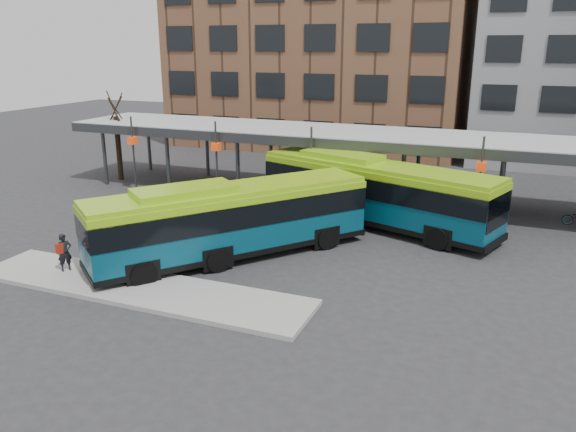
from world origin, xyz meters
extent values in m
plane|color=#28282B|center=(0.00, 0.00, 0.00)|extent=(120.00, 120.00, 0.00)
cube|color=gray|center=(-5.50, -3.00, 0.09)|extent=(14.00, 3.00, 0.18)
cube|color=#999B9E|center=(0.00, 13.00, 4.00)|extent=(40.00, 6.00, 0.35)
cube|color=#383A3D|center=(0.00, 10.00, 3.85)|extent=(40.00, 0.15, 0.55)
cylinder|color=#383A3D|center=(-18.00, 10.50, 1.90)|extent=(0.24, 0.24, 3.80)
cylinder|color=#383A3D|center=(-18.00, 15.50, 1.90)|extent=(0.24, 0.24, 3.80)
cylinder|color=#383A3D|center=(-13.00, 10.50, 1.90)|extent=(0.24, 0.24, 3.80)
cylinder|color=#383A3D|center=(-13.00, 15.50, 1.90)|extent=(0.24, 0.24, 3.80)
cylinder|color=#383A3D|center=(-8.00, 10.50, 1.90)|extent=(0.24, 0.24, 3.80)
cylinder|color=#383A3D|center=(-8.00, 15.50, 1.90)|extent=(0.24, 0.24, 3.80)
cylinder|color=#383A3D|center=(-3.00, 10.50, 1.90)|extent=(0.24, 0.24, 3.80)
cylinder|color=#383A3D|center=(-3.00, 15.50, 1.90)|extent=(0.24, 0.24, 3.80)
cylinder|color=#383A3D|center=(2.00, 10.50, 1.90)|extent=(0.24, 0.24, 3.80)
cylinder|color=#383A3D|center=(2.00, 15.50, 1.90)|extent=(0.24, 0.24, 3.80)
cylinder|color=#383A3D|center=(7.00, 10.50, 1.90)|extent=(0.24, 0.24, 3.80)
cylinder|color=#383A3D|center=(7.00, 15.50, 1.90)|extent=(0.24, 0.24, 3.80)
cylinder|color=#383A3D|center=(-15.00, 9.70, 2.40)|extent=(0.12, 0.12, 4.80)
cube|color=#DA3E0C|center=(-15.00, 9.70, 3.30)|extent=(0.45, 0.45, 0.45)
cylinder|color=#383A3D|center=(-9.00, 9.70, 2.40)|extent=(0.12, 0.12, 4.80)
cube|color=#DA3E0C|center=(-9.00, 9.70, 3.30)|extent=(0.45, 0.45, 0.45)
cylinder|color=#383A3D|center=(-3.00, 9.70, 2.40)|extent=(0.12, 0.12, 4.80)
cube|color=#DA3E0C|center=(-3.00, 9.70, 3.30)|extent=(0.45, 0.45, 0.45)
cylinder|color=#383A3D|center=(6.00, 9.70, 2.40)|extent=(0.12, 0.12, 4.80)
cube|color=#DA3E0C|center=(6.00, 9.70, 3.30)|extent=(0.45, 0.45, 0.45)
cylinder|color=black|center=(-18.00, 12.00, 2.20)|extent=(0.36, 0.36, 4.40)
cylinder|color=black|center=(-17.90, 12.00, 4.80)|extent=(0.08, 1.63, 1.59)
cylinder|color=black|center=(-18.00, 12.10, 4.80)|extent=(1.63, 0.13, 1.59)
cylinder|color=black|center=(-18.10, 11.99, 4.80)|extent=(0.15, 1.63, 1.59)
cylinder|color=black|center=(-18.00, 11.90, 4.80)|extent=(1.63, 0.10, 1.59)
cube|color=brown|center=(-10.00, 32.00, 11.00)|extent=(26.00, 14.00, 22.00)
cube|color=#073F54|center=(-3.76, 1.55, 1.67)|extent=(9.80, 11.51, 2.62)
cube|color=black|center=(-3.76, 1.55, 2.20)|extent=(9.88, 11.59, 0.99)
cube|color=#80B512|center=(-3.76, 1.55, 3.09)|extent=(9.71, 11.44, 0.21)
cube|color=#80B512|center=(-5.05, -0.10, 3.30)|extent=(4.06, 4.46, 0.37)
cube|color=black|center=(-3.76, 1.55, 0.49)|extent=(9.88, 11.59, 0.25)
cylinder|color=black|center=(-0.17, 4.06, 0.52)|extent=(0.89, 1.02, 1.05)
cylinder|color=black|center=(-2.19, 5.64, 0.52)|extent=(0.89, 1.02, 1.05)
cylinder|color=black|center=(-3.53, -0.22, 0.52)|extent=(0.89, 1.02, 1.05)
cylinder|color=black|center=(-5.54, 1.35, 0.52)|extent=(0.89, 1.02, 1.05)
cylinder|color=black|center=(-5.46, -2.70, 0.52)|extent=(0.89, 1.02, 1.05)
cylinder|color=black|center=(-7.47, -1.12, 0.52)|extent=(0.89, 1.02, 1.05)
cube|color=#073F54|center=(0.96, 8.54, 1.72)|extent=(13.11, 6.77, 2.69)
cube|color=black|center=(0.96, 8.54, 2.26)|extent=(13.18, 6.85, 1.02)
cube|color=#80B512|center=(0.96, 8.54, 3.18)|extent=(13.07, 6.67, 0.22)
cube|color=#80B512|center=(-1.08, 9.24, 3.40)|extent=(4.71, 3.24, 0.38)
cube|color=black|center=(0.96, 8.54, 0.51)|extent=(13.19, 6.86, 0.26)
cylinder|color=black|center=(4.60, 5.89, 0.54)|extent=(1.12, 0.66, 1.08)
cylinder|color=black|center=(5.46, 8.37, 0.54)|extent=(1.12, 0.66, 1.08)
cylinder|color=black|center=(-0.70, 7.72, 0.54)|extent=(1.12, 0.66, 1.08)
cylinder|color=black|center=(0.16, 10.20, 0.54)|extent=(1.12, 0.66, 1.08)
cylinder|color=black|center=(-3.75, 8.77, 0.54)|extent=(1.12, 0.66, 1.08)
cylinder|color=black|center=(-2.89, 11.26, 0.54)|extent=(1.12, 0.66, 1.08)
imported|color=black|center=(-9.21, -2.81, 0.97)|extent=(0.63, 0.69, 1.57)
cube|color=maroon|center=(-9.31, -2.96, 1.18)|extent=(0.30, 0.34, 0.42)
camera|label=1|loc=(7.34, -19.32, 9.12)|focal=35.00mm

